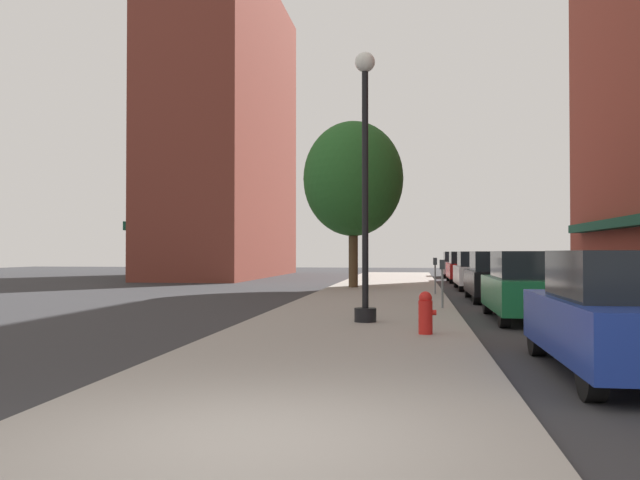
{
  "coord_description": "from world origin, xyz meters",
  "views": [
    {
      "loc": [
        1.29,
        -5.14,
        1.64
      ],
      "look_at": [
        -2.89,
        23.9,
        2.18
      ],
      "focal_mm": 36.71,
      "sensor_mm": 36.0,
      "label": 1
    }
  ],
  "objects_px": {
    "parking_meter_far": "(442,277)",
    "car_blue": "(622,315)",
    "tree_near": "(353,179)",
    "car_green": "(529,287)",
    "car_silver": "(456,265)",
    "lamppost": "(365,180)",
    "car_black": "(496,277)",
    "parking_meter_near": "(435,271)",
    "car_red": "(465,267)",
    "car_white": "(477,271)",
    "fire_hydrant": "(426,312)"
  },
  "relations": [
    {
      "from": "car_black",
      "to": "car_white",
      "type": "xyz_separation_m",
      "value": [
        0.0,
        6.6,
        0.0
      ]
    },
    {
      "from": "tree_near",
      "to": "car_silver",
      "type": "bearing_deg",
      "value": 70.45
    },
    {
      "from": "car_blue",
      "to": "car_silver",
      "type": "height_order",
      "value": "same"
    },
    {
      "from": "car_red",
      "to": "parking_meter_near",
      "type": "bearing_deg",
      "value": -101.18
    },
    {
      "from": "car_red",
      "to": "car_green",
      "type": "bearing_deg",
      "value": -91.85
    },
    {
      "from": "lamppost",
      "to": "car_silver",
      "type": "bearing_deg",
      "value": 82.56
    },
    {
      "from": "lamppost",
      "to": "car_green",
      "type": "xyz_separation_m",
      "value": [
        3.76,
        1.89,
        -2.39
      ]
    },
    {
      "from": "parking_meter_near",
      "to": "car_white",
      "type": "relative_size",
      "value": 0.3
    },
    {
      "from": "lamppost",
      "to": "car_blue",
      "type": "bearing_deg",
      "value": -53.72
    },
    {
      "from": "parking_meter_near",
      "to": "car_green",
      "type": "xyz_separation_m",
      "value": [
        1.95,
        -7.89,
        -0.14
      ]
    },
    {
      "from": "fire_hydrant",
      "to": "parking_meter_near",
      "type": "height_order",
      "value": "parking_meter_near"
    },
    {
      "from": "tree_near",
      "to": "car_red",
      "type": "xyz_separation_m",
      "value": [
        5.3,
        7.8,
        -3.98
      ]
    },
    {
      "from": "fire_hydrant",
      "to": "car_green",
      "type": "distance_m",
      "value": 4.59
    },
    {
      "from": "tree_near",
      "to": "car_black",
      "type": "xyz_separation_m",
      "value": [
        5.3,
        -5.68,
        -3.98
      ]
    },
    {
      "from": "parking_meter_near",
      "to": "car_black",
      "type": "bearing_deg",
      "value": -39.47
    },
    {
      "from": "lamppost",
      "to": "car_black",
      "type": "distance_m",
      "value": 9.32
    },
    {
      "from": "tree_near",
      "to": "car_red",
      "type": "bearing_deg",
      "value": 55.8
    },
    {
      "from": "car_blue",
      "to": "car_green",
      "type": "height_order",
      "value": "same"
    },
    {
      "from": "parking_meter_far",
      "to": "car_green",
      "type": "relative_size",
      "value": 0.3
    },
    {
      "from": "lamppost",
      "to": "parking_meter_far",
      "type": "bearing_deg",
      "value": 64.49
    },
    {
      "from": "parking_meter_near",
      "to": "car_red",
      "type": "distance_m",
      "value": 12.03
    },
    {
      "from": "car_green",
      "to": "car_silver",
      "type": "xyz_separation_m",
      "value": [
        0.0,
        26.89,
        0.0
      ]
    },
    {
      "from": "car_black",
      "to": "car_red",
      "type": "xyz_separation_m",
      "value": [
        0.0,
        13.48,
        0.0
      ]
    },
    {
      "from": "parking_meter_near",
      "to": "parking_meter_far",
      "type": "height_order",
      "value": "same"
    },
    {
      "from": "car_green",
      "to": "car_blue",
      "type": "bearing_deg",
      "value": -91.02
    },
    {
      "from": "lamppost",
      "to": "car_white",
      "type": "distance_m",
      "value": 15.44
    },
    {
      "from": "parking_meter_far",
      "to": "car_red",
      "type": "distance_m",
      "value": 17.97
    },
    {
      "from": "parking_meter_far",
      "to": "car_silver",
      "type": "bearing_deg",
      "value": 85.54
    },
    {
      "from": "fire_hydrant",
      "to": "parking_meter_far",
      "type": "relative_size",
      "value": 0.6
    },
    {
      "from": "car_black",
      "to": "car_white",
      "type": "relative_size",
      "value": 1.0
    },
    {
      "from": "fire_hydrant",
      "to": "parking_meter_far",
      "type": "bearing_deg",
      "value": 84.55
    },
    {
      "from": "lamppost",
      "to": "car_black",
      "type": "bearing_deg",
      "value": 65.32
    },
    {
      "from": "lamppost",
      "to": "car_red",
      "type": "xyz_separation_m",
      "value": [
        3.76,
        21.66,
        -2.39
      ]
    },
    {
      "from": "parking_meter_near",
      "to": "car_blue",
      "type": "distance_m",
      "value": 15.04
    },
    {
      "from": "lamppost",
      "to": "parking_meter_far",
      "type": "distance_m",
      "value": 4.77
    },
    {
      "from": "tree_near",
      "to": "car_green",
      "type": "height_order",
      "value": "tree_near"
    },
    {
      "from": "parking_meter_far",
      "to": "car_blue",
      "type": "height_order",
      "value": "car_blue"
    },
    {
      "from": "car_black",
      "to": "car_white",
      "type": "bearing_deg",
      "value": 89.05
    },
    {
      "from": "lamppost",
      "to": "car_green",
      "type": "relative_size",
      "value": 1.37
    },
    {
      "from": "car_green",
      "to": "car_black",
      "type": "bearing_deg",
      "value": 88.98
    },
    {
      "from": "parking_meter_far",
      "to": "car_black",
      "type": "xyz_separation_m",
      "value": [
        1.95,
        4.39,
        -0.14
      ]
    },
    {
      "from": "tree_near",
      "to": "car_silver",
      "type": "distance_m",
      "value": 16.33
    },
    {
      "from": "tree_near",
      "to": "car_silver",
      "type": "xyz_separation_m",
      "value": [
        5.3,
        14.92,
        -3.98
      ]
    },
    {
      "from": "fire_hydrant",
      "to": "car_silver",
      "type": "xyz_separation_m",
      "value": [
        2.5,
        30.73,
        0.29
      ]
    },
    {
      "from": "car_black",
      "to": "car_silver",
      "type": "height_order",
      "value": "same"
    },
    {
      "from": "parking_meter_far",
      "to": "car_blue",
      "type": "xyz_separation_m",
      "value": [
        1.95,
        -8.91,
        -0.14
      ]
    },
    {
      "from": "parking_meter_near",
      "to": "car_white",
      "type": "height_order",
      "value": "car_white"
    },
    {
      "from": "car_white",
      "to": "car_red",
      "type": "bearing_deg",
      "value": 88.4
    },
    {
      "from": "lamppost",
      "to": "parking_meter_near",
      "type": "relative_size",
      "value": 4.5
    },
    {
      "from": "parking_meter_far",
      "to": "tree_near",
      "type": "height_order",
      "value": "tree_near"
    }
  ]
}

